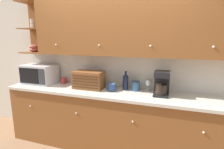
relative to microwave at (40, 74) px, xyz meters
name	(u,v)px	position (x,y,z in m)	size (l,w,h in m)	color
ground_plane	(116,137)	(1.34, 0.24, -1.11)	(24.00, 24.00, 0.00)	#896647
wall_back	(117,65)	(1.34, 0.27, 0.19)	(5.76, 0.06, 2.60)	beige
counter_unit	(110,120)	(1.34, -0.06, -0.64)	(3.38, 0.62, 0.95)	brown
backsplash_panel	(116,71)	(1.34, 0.23, 0.10)	(3.36, 0.01, 0.52)	beige
upper_cabinets	(124,26)	(1.51, 0.08, 0.80)	(3.36, 0.34, 0.87)	brown
microwave	(40,74)	(0.00, 0.00, 0.00)	(0.56, 0.39, 0.33)	silver
mug	(64,81)	(0.41, 0.11, -0.11)	(0.10, 0.09, 0.10)	#B73D38
mug_blue_second	(74,81)	(0.60, 0.13, -0.11)	(0.09, 0.08, 0.10)	#B73D38
bread_box	(89,80)	(0.97, -0.03, -0.03)	(0.47, 0.27, 0.28)	brown
bowl_stack_on_counter	(112,87)	(1.35, -0.02, -0.11)	(0.16, 0.16, 0.12)	#3D5B93
wine_bottle	(126,81)	(1.54, 0.07, -0.03)	(0.09, 0.09, 0.30)	black
storage_canister	(136,86)	(1.70, 0.09, -0.09)	(0.13, 0.13, 0.14)	#33567A
wine_glass	(148,83)	(1.88, 0.13, -0.05)	(0.08, 0.08, 0.17)	silver
coffee_maker	(162,83)	(2.08, -0.02, 0.01)	(0.20, 0.23, 0.34)	black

